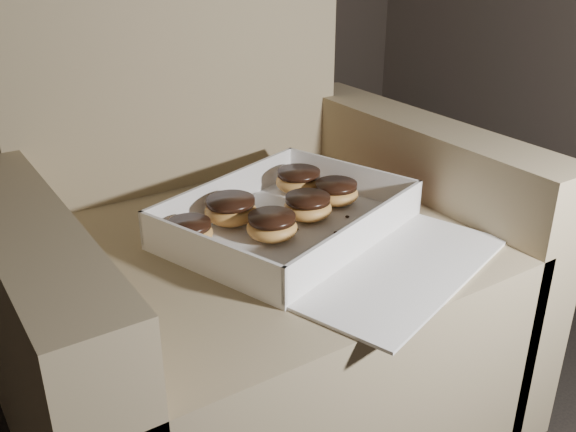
# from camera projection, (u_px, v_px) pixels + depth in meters

# --- Properties ---
(armchair) EXTENTS (0.82, 0.69, 0.86)m
(armchair) POSITION_uv_depth(u_px,v_px,m) (247.00, 279.00, 1.13)
(armchair) COLOR #907F5C
(armchair) RESTS_ON floor
(bakery_box) EXTENTS (0.49, 0.53, 0.06)m
(bakery_box) POSITION_uv_depth(u_px,v_px,m) (309.00, 230.00, 1.02)
(bakery_box) COLOR white
(bakery_box) RESTS_ON armchair
(donut_a) EXTENTS (0.08, 0.08, 0.04)m
(donut_a) POSITION_uv_depth(u_px,v_px,m) (336.00, 192.00, 1.12)
(donut_a) COLOR #EB9D52
(donut_a) RESTS_ON bakery_box
(donut_b) EXTENTS (0.09, 0.09, 0.04)m
(donut_b) POSITION_uv_depth(u_px,v_px,m) (231.00, 210.00, 1.05)
(donut_b) COLOR #EB9D52
(donut_b) RESTS_ON bakery_box
(donut_c) EXTENTS (0.08, 0.08, 0.04)m
(donut_c) POSITION_uv_depth(u_px,v_px,m) (308.00, 206.00, 1.06)
(donut_c) COLOR #EB9D52
(donut_c) RESTS_ON bakery_box
(donut_d) EXTENTS (0.08, 0.08, 0.04)m
(donut_d) POSITION_uv_depth(u_px,v_px,m) (299.00, 181.00, 1.16)
(donut_d) COLOR #EB9D52
(donut_d) RESTS_ON bakery_box
(donut_e) EXTENTS (0.08, 0.08, 0.04)m
(donut_e) POSITION_uv_depth(u_px,v_px,m) (272.00, 226.00, 1.00)
(donut_e) COLOR #EB9D52
(donut_e) RESTS_ON bakery_box
(donut_f) EXTENTS (0.07, 0.07, 0.04)m
(donut_f) POSITION_uv_depth(u_px,v_px,m) (189.00, 232.00, 0.98)
(donut_f) COLOR #EB9D52
(donut_f) RESTS_ON bakery_box
(crumb_a) EXTENTS (0.01, 0.01, 0.00)m
(crumb_a) POSITION_uv_depth(u_px,v_px,m) (336.00, 233.00, 1.02)
(crumb_a) COLOR black
(crumb_a) RESTS_ON bakery_box
(crumb_b) EXTENTS (0.01, 0.01, 0.00)m
(crumb_b) POSITION_uv_depth(u_px,v_px,m) (297.00, 229.00, 1.03)
(crumb_b) COLOR black
(crumb_b) RESTS_ON bakery_box
(crumb_c) EXTENTS (0.01, 0.01, 0.00)m
(crumb_c) POSITION_uv_depth(u_px,v_px,m) (341.00, 204.00, 1.12)
(crumb_c) COLOR black
(crumb_c) RESTS_ON bakery_box
(crumb_d) EXTENTS (0.01, 0.01, 0.00)m
(crumb_d) POSITION_uv_depth(u_px,v_px,m) (347.00, 217.00, 1.07)
(crumb_d) COLOR black
(crumb_d) RESTS_ON bakery_box
(crumb_e) EXTENTS (0.01, 0.01, 0.00)m
(crumb_e) POSITION_uv_depth(u_px,v_px,m) (376.00, 229.00, 1.03)
(crumb_e) COLOR black
(crumb_e) RESTS_ON bakery_box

